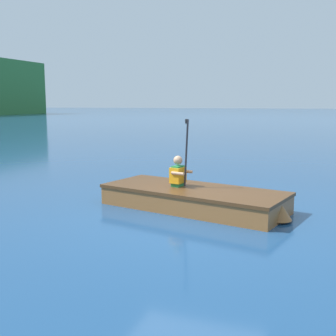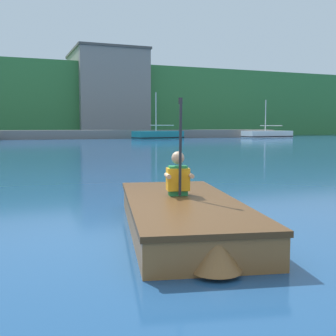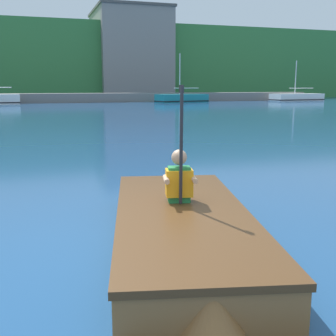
% 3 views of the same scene
% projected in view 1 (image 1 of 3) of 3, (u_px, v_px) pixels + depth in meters
% --- Properties ---
extents(ground_plane, '(300.00, 300.00, 0.00)m').
position_uv_depth(ground_plane, '(188.00, 219.00, 7.09)').
color(ground_plane, navy).
extents(rowboat_foreground, '(2.05, 3.65, 0.38)m').
position_uv_depth(rowboat_foreground, '(196.00, 197.00, 7.77)').
color(rowboat_foreground, '#935B2D').
rests_on(rowboat_foreground, ground).
extents(person_paddler, '(0.40, 0.39, 1.27)m').
position_uv_depth(person_paddler, '(178.00, 172.00, 7.91)').
color(person_paddler, '#267F3F').
rests_on(person_paddler, rowboat_foreground).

